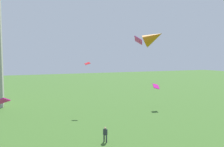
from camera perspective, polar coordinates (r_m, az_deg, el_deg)
The scene contains 5 objects.
person_1 at distance 23.58m, azimuth -1.78°, elevation -15.38°, with size 0.38×0.48×1.61m.
kite_flying_1 at distance 20.82m, azimuth 10.72°, elevation 9.21°, with size 2.38×2.26×1.83m.
kite_flying_2 at distance 25.94m, azimuth 6.90°, elevation 8.57°, with size 1.39×1.73×1.02m.
kite_flying_3 at distance 38.56m, azimuth 11.39°, elevation -3.29°, with size 1.52×1.60×0.91m.
kite_flying_5 at distance 35.36m, azimuth -6.43°, elevation 2.62°, with size 0.89×0.59×0.50m.
Camera 1 is at (-10.21, -2.23, 8.74)m, focal length 35.04 mm.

